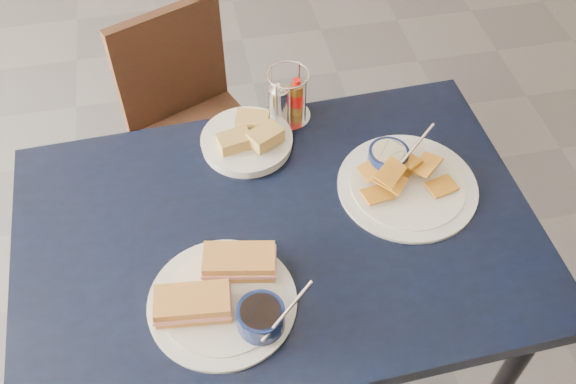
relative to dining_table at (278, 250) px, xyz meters
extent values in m
plane|color=#525257|center=(-0.24, 0.08, -0.67)|extent=(6.00, 6.00, 0.00)
cube|color=black|center=(0.00, 0.00, 0.06)|extent=(1.11, 0.76, 0.04)
cylinder|color=black|center=(-0.47, 0.29, -0.32)|extent=(0.04, 0.04, 0.71)
cylinder|color=black|center=(0.47, 0.29, -0.32)|extent=(0.04, 0.04, 0.71)
cube|color=#311B10|center=(-0.12, 0.67, -0.31)|extent=(0.46, 0.45, 0.03)
cylinder|color=#311B10|center=(-0.27, 0.53, -0.50)|extent=(0.03, 0.03, 0.35)
cylinder|color=#311B10|center=(0.02, 0.53, -0.50)|extent=(0.03, 0.03, 0.35)
cylinder|color=#311B10|center=(-0.27, 0.81, -0.50)|extent=(0.03, 0.03, 0.35)
cylinder|color=#311B10|center=(0.02, 0.81, -0.50)|extent=(0.03, 0.03, 0.35)
cube|color=#311B10|center=(-0.12, 0.82, -0.10)|extent=(0.34, 0.17, 0.38)
cylinder|color=white|center=(-0.14, -0.15, 0.08)|extent=(0.29, 0.29, 0.01)
cylinder|color=white|center=(-0.14, -0.15, 0.08)|extent=(0.24, 0.24, 0.00)
cube|color=#D6954C|center=(-0.19, -0.16, 0.11)|extent=(0.15, 0.08, 0.04)
cube|color=pink|center=(-0.19, -0.16, 0.10)|extent=(0.15, 0.09, 0.01)
cube|color=#D6954C|center=(-0.09, -0.09, 0.11)|extent=(0.15, 0.10, 0.04)
cube|color=pink|center=(-0.09, -0.09, 0.10)|extent=(0.16, 0.10, 0.01)
cylinder|color=#091235|center=(-0.07, -0.22, 0.11)|extent=(0.09, 0.09, 0.05)
cylinder|color=black|center=(-0.07, -0.22, 0.13)|extent=(0.08, 0.08, 0.01)
cylinder|color=silver|center=(-0.03, -0.24, 0.15)|extent=(0.11, 0.07, 0.08)
cylinder|color=white|center=(0.30, 0.06, 0.08)|extent=(0.31, 0.31, 0.01)
cylinder|color=white|center=(0.30, 0.06, 0.08)|extent=(0.25, 0.25, 0.00)
cube|color=gold|center=(0.37, 0.03, 0.09)|extent=(0.08, 0.06, 0.01)
cube|color=gold|center=(0.22, 0.03, 0.09)|extent=(0.07, 0.06, 0.02)
cube|color=gold|center=(0.30, 0.09, 0.10)|extent=(0.08, 0.08, 0.01)
cube|color=gold|center=(0.23, 0.10, 0.10)|extent=(0.08, 0.06, 0.03)
cube|color=gold|center=(0.26, 0.05, 0.11)|extent=(0.08, 0.08, 0.02)
cube|color=gold|center=(0.35, 0.08, 0.11)|extent=(0.08, 0.08, 0.02)
cube|color=gold|center=(0.31, 0.10, 0.12)|extent=(0.07, 0.08, 0.02)
cube|color=gold|center=(0.26, 0.06, 0.12)|extent=(0.08, 0.08, 0.03)
cylinder|color=#091235|center=(0.27, 0.12, 0.11)|extent=(0.09, 0.09, 0.05)
cylinder|color=beige|center=(0.27, 0.12, 0.13)|extent=(0.08, 0.08, 0.01)
cylinder|color=silver|center=(0.32, 0.10, 0.15)|extent=(0.11, 0.07, 0.08)
cylinder|color=white|center=(-0.02, 0.26, 0.08)|extent=(0.21, 0.21, 0.02)
cylinder|color=white|center=(-0.02, 0.26, 0.09)|extent=(0.17, 0.17, 0.00)
cube|color=tan|center=(-0.05, 0.24, 0.11)|extent=(0.08, 0.06, 0.03)
cube|color=tan|center=(0.00, 0.29, 0.12)|extent=(0.09, 0.07, 0.03)
cube|color=tan|center=(0.02, 0.23, 0.13)|extent=(0.09, 0.08, 0.03)
cylinder|color=silver|center=(0.09, 0.33, 0.08)|extent=(0.11, 0.11, 0.01)
cylinder|color=silver|center=(0.12, 0.37, 0.15)|extent=(0.01, 0.01, 0.13)
cylinder|color=silver|center=(0.06, 0.37, 0.15)|extent=(0.01, 0.01, 0.13)
cylinder|color=silver|center=(0.06, 0.30, 0.15)|extent=(0.01, 0.01, 0.13)
cylinder|color=silver|center=(0.12, 0.30, 0.15)|extent=(0.01, 0.01, 0.13)
torus|color=silver|center=(0.09, 0.33, 0.21)|extent=(0.10, 0.10, 0.00)
cylinder|color=silver|center=(0.07, 0.33, 0.12)|extent=(0.05, 0.05, 0.08)
cone|color=silver|center=(0.07, 0.33, 0.18)|extent=(0.04, 0.04, 0.02)
cylinder|color=brown|center=(0.11, 0.34, 0.12)|extent=(0.03, 0.03, 0.08)
cylinder|color=#B60D0A|center=(0.11, 0.34, 0.12)|extent=(0.03, 0.03, 0.03)
cylinder|color=#B60D0A|center=(0.11, 0.34, 0.18)|extent=(0.02, 0.02, 0.02)
camera|label=1|loc=(-0.14, -0.78, 1.17)|focal=40.00mm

